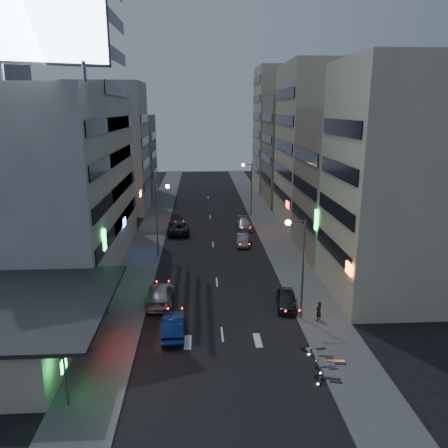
{
  "coord_description": "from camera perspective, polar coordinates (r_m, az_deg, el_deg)",
  "views": [
    {
      "loc": [
        -1.47,
        -24.9,
        16.1
      ],
      "look_at": [
        0.82,
        16.24,
        5.15
      ],
      "focal_mm": 35.0,
      "sensor_mm": 36.0,
      "label": 1
    }
  ],
  "objects": [
    {
      "name": "ground",
      "position": [
        29.69,
        0.18,
        -17.96
      ],
      "size": [
        180.0,
        180.0,
        0.0
      ],
      "primitive_type": "plane",
      "color": "black",
      "rests_on": "ground"
    },
    {
      "name": "sidewalk_left",
      "position": [
        57.57,
        -9.57,
        -1.52
      ],
      "size": [
        4.0,
        120.0,
        0.12
      ],
      "primitive_type": "cube",
      "color": "#4C4C4F",
      "rests_on": "ground"
    },
    {
      "name": "sidewalk_right",
      "position": [
        57.98,
        6.35,
        -1.28
      ],
      "size": [
        4.0,
        120.0,
        0.12
      ],
      "primitive_type": "cube",
      "color": "#4C4C4F",
      "rests_on": "ground"
    },
    {
      "name": "food_court",
      "position": [
        32.82,
        -25.68,
        -12.18
      ],
      "size": [
        11.0,
        13.0,
        3.88
      ],
      "color": "#C2B998",
      "rests_on": "ground"
    },
    {
      "name": "white_building",
      "position": [
        48.04,
        -22.1,
        5.29
      ],
      "size": [
        14.0,
        24.0,
        18.0
      ],
      "primitive_type": "cube",
      "color": "#BCBBB6",
      "rests_on": "ground"
    },
    {
      "name": "shophouse_near",
      "position": [
        39.52,
        21.58,
        4.95
      ],
      "size": [
        10.0,
        11.0,
        20.0
      ],
      "primitive_type": "cube",
      "color": "#C2B998",
      "rests_on": "ground"
    },
    {
      "name": "shophouse_mid",
      "position": [
        50.53,
        16.55,
        5.04
      ],
      "size": [
        11.0,
        12.0,
        16.0
      ],
      "primitive_type": "cube",
      "color": "gray",
      "rests_on": "ground"
    },
    {
      "name": "shophouse_far",
      "position": [
        62.34,
        12.33,
        9.85
      ],
      "size": [
        10.0,
        14.0,
        22.0
      ],
      "primitive_type": "cube",
      "color": "#C2B998",
      "rests_on": "ground"
    },
    {
      "name": "far_left_a",
      "position": [
        71.56,
        -14.68,
        9.51
      ],
      "size": [
        11.0,
        10.0,
        20.0
      ],
      "primitive_type": "cube",
      "color": "#BCBBB6",
      "rests_on": "ground"
    },
    {
      "name": "far_left_b",
      "position": [
        84.6,
        -13.21,
        8.65
      ],
      "size": [
        12.0,
        10.0,
        15.0
      ],
      "primitive_type": "cube",
      "color": "gray",
      "rests_on": "ground"
    },
    {
      "name": "far_right_a",
      "position": [
        77.13,
        9.67,
        9.39
      ],
      "size": [
        11.0,
        12.0,
        18.0
      ],
      "primitive_type": "cube",
      "color": "gray",
      "rests_on": "ground"
    },
    {
      "name": "far_right_b",
      "position": [
        90.7,
        8.11,
        12.14
      ],
      "size": [
        12.0,
        12.0,
        24.0
      ],
      "primitive_type": "cube",
      "color": "#C2B998",
      "rests_on": "ground"
    },
    {
      "name": "billboard",
      "position": [
        37.15,
        -23.03,
        22.39
      ],
      "size": [
        9.52,
        3.75,
        6.2
      ],
      "rotation": [
        0.0,
        0.0,
        0.35
      ],
      "color": "#595B60",
      "rests_on": "white_building"
    },
    {
      "name": "street_lamp_right_near",
      "position": [
        33.54,
        9.72,
        -4.02
      ],
      "size": [
        1.6,
        0.44,
        8.02
      ],
      "color": "#595B60",
      "rests_on": "sidewalk_right"
    },
    {
      "name": "street_lamp_left",
      "position": [
        48.32,
        -8.37,
        1.88
      ],
      "size": [
        1.6,
        0.44,
        8.02
      ],
      "color": "#595B60",
      "rests_on": "sidewalk_left"
    },
    {
      "name": "street_lamp_right_far",
      "position": [
        66.2,
        3.27,
        5.52
      ],
      "size": [
        1.6,
        0.44,
        8.02
      ],
      "color": "#595B60",
      "rests_on": "sidewalk_right"
    },
    {
      "name": "parked_car_right_near",
      "position": [
        37.22,
        8.17,
        -9.76
      ],
      "size": [
        2.12,
        4.18,
        1.36
      ],
      "primitive_type": "imported",
      "rotation": [
        0.0,
        0.0,
        -0.13
      ],
      "color": "#29292E",
      "rests_on": "ground"
    },
    {
      "name": "parked_car_right_mid",
      "position": [
        52.98,
        2.46,
        -2.08
      ],
      "size": [
        1.86,
        4.14,
        1.32
      ],
      "primitive_type": "imported",
      "rotation": [
        0.0,
        0.0,
        -0.12
      ],
      "color": "gray",
      "rests_on": "ground"
    },
    {
      "name": "parked_car_left",
      "position": [
        58.29,
        -5.98,
        -0.41
      ],
      "size": [
        2.97,
        5.98,
        1.63
      ],
      "primitive_type": "imported",
      "rotation": [
        0.0,
        0.0,
        3.19
      ],
      "color": "#232327",
      "rests_on": "ground"
    },
    {
      "name": "parked_car_right_far",
      "position": [
        60.15,
        2.67,
        0.01
      ],
      "size": [
        1.99,
        4.77,
        1.38
      ],
      "primitive_type": "imported",
      "rotation": [
        0.0,
        0.0,
        -0.01
      ],
      "color": "#9A9BA1",
      "rests_on": "ground"
    },
    {
      "name": "road_car_blue",
      "position": [
        32.93,
        -6.67,
        -13.03
      ],
      "size": [
        1.73,
        4.57,
        1.49
      ],
      "primitive_type": "imported",
      "rotation": [
        0.0,
        0.0,
        3.18
      ],
      "color": "navy",
      "rests_on": "ground"
    },
    {
      "name": "road_car_silver",
      "position": [
        38.0,
        -8.34,
        -9.07
      ],
      "size": [
        2.23,
        5.39,
        1.56
      ],
      "primitive_type": "imported",
      "rotation": [
        0.0,
        0.0,
        3.13
      ],
      "color": "#A2A5AB",
      "rests_on": "ground"
    },
    {
      "name": "person",
      "position": [
        35.16,
        12.26,
        -11.06
      ],
      "size": [
        0.7,
        0.66,
        1.61
      ],
      "primitive_type": "imported",
      "rotation": [
        0.0,
        0.0,
        3.78
      ],
      "color": "black",
      "rests_on": "sidewalk_right"
    },
    {
      "name": "scooter_black_a",
      "position": [
        28.83,
        15.14,
        -17.92
      ],
      "size": [
        1.14,
        2.1,
        1.22
      ],
      "primitive_type": null,
      "rotation": [
        0.0,
        0.0,
        1.32
      ],
      "color": "black",
      "rests_on": "sidewalk_right"
    },
    {
      "name": "scooter_silver_a",
      "position": [
        30.64,
        15.57,
        -15.81
      ],
      "size": [
        0.95,
        2.12,
        1.25
      ],
      "primitive_type": null,
      "rotation": [
        0.0,
        0.0,
        1.44
      ],
      "color": "#9FA1A6",
      "rests_on": "sidewalk_right"
    },
    {
      "name": "scooter_blue",
      "position": [
        30.05,
        14.39,
        -16.63
      ],
      "size": [
        0.66,
        1.7,
        1.02
      ],
      "primitive_type": null,
      "rotation": [
        0.0,
        0.0,
        1.63
      ],
      "color": "navy",
      "rests_on": "sidewalk_right"
    },
    {
      "name": "scooter_black_b",
      "position": [
        31.03,
        14.13,
        -15.56
      ],
      "size": [
        0.74,
        1.69,
        1.0
      ],
      "primitive_type": null,
      "rotation": [
        0.0,
        0.0,
        1.45
      ],
      "color": "black",
      "rests_on": "sidewalk_right"
    },
    {
      "name": "scooter_silver_b",
      "position": [
        32.0,
        12.78,
        -14.26
      ],
      "size": [
        1.08,
        2.05,
        1.2
      ],
      "primitive_type": null,
      "rotation": [
        0.0,
        0.0,
        1.8
      ],
      "color": "#BABBC3",
      "rests_on": "sidewalk_right"
    }
  ]
}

